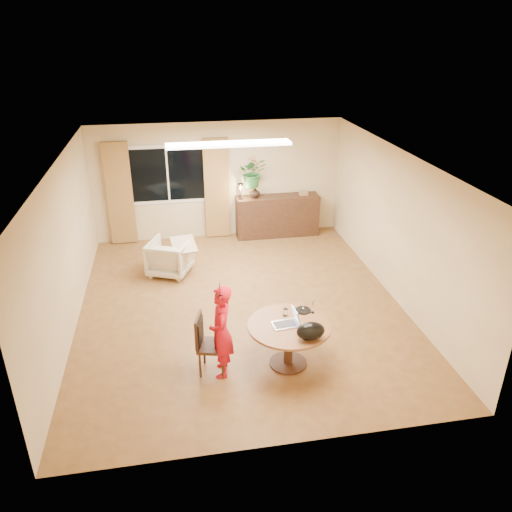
{
  "coord_description": "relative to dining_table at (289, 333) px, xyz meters",
  "views": [
    {
      "loc": [
        -1.07,
        -7.49,
        4.51
      ],
      "look_at": [
        0.24,
        -0.2,
        1.02
      ],
      "focal_mm": 35.0,
      "sensor_mm": 36.0,
      "label": 1
    }
  ],
  "objects": [
    {
      "name": "floor",
      "position": [
        -0.43,
        1.76,
        -0.53
      ],
      "size": [
        6.5,
        6.5,
        0.0
      ],
      "primitive_type": "plane",
      "color": "brown",
      "rests_on": "ground"
    },
    {
      "name": "ceiling",
      "position": [
        -0.43,
        1.76,
        2.07
      ],
      "size": [
        6.5,
        6.5,
        0.0
      ],
      "primitive_type": "plane",
      "rotation": [
        3.14,
        0.0,
        0.0
      ],
      "color": "white",
      "rests_on": "wall_back"
    },
    {
      "name": "wall_back",
      "position": [
        -0.43,
        5.01,
        0.77
      ],
      "size": [
        5.5,
        0.0,
        5.5
      ],
      "primitive_type": "plane",
      "rotation": [
        1.57,
        0.0,
        0.0
      ],
      "color": "tan",
      "rests_on": "floor"
    },
    {
      "name": "wall_left",
      "position": [
        -3.18,
        1.76,
        0.77
      ],
      "size": [
        0.0,
        6.5,
        6.5
      ],
      "primitive_type": "plane",
      "rotation": [
        1.57,
        0.0,
        1.57
      ],
      "color": "tan",
      "rests_on": "floor"
    },
    {
      "name": "wall_right",
      "position": [
        2.32,
        1.76,
        0.77
      ],
      "size": [
        0.0,
        6.5,
        6.5
      ],
      "primitive_type": "plane",
      "rotation": [
        1.57,
        0.0,
        -1.57
      ],
      "color": "tan",
      "rests_on": "floor"
    },
    {
      "name": "window",
      "position": [
        -1.53,
        4.99,
        0.97
      ],
      "size": [
        1.7,
        0.03,
        1.3
      ],
      "color": "white",
      "rests_on": "wall_back"
    },
    {
      "name": "curtain_left",
      "position": [
        -2.58,
        4.92,
        0.62
      ],
      "size": [
        0.55,
        0.08,
        2.25
      ],
      "primitive_type": "cube",
      "color": "brown",
      "rests_on": "wall_back"
    },
    {
      "name": "curtain_right",
      "position": [
        -0.48,
        4.92,
        0.62
      ],
      "size": [
        0.55,
        0.08,
        2.25
      ],
      "primitive_type": "cube",
      "color": "brown",
      "rests_on": "wall_back"
    },
    {
      "name": "ceiling_panel",
      "position": [
        -0.43,
        2.96,
        2.04
      ],
      "size": [
        2.2,
        0.35,
        0.05
      ],
      "primitive_type": "cube",
      "color": "white",
      "rests_on": "ceiling"
    },
    {
      "name": "dining_table",
      "position": [
        0.0,
        0.0,
        0.0
      ],
      "size": [
        1.18,
        1.18,
        0.67
      ],
      "color": "brown",
      "rests_on": "floor"
    },
    {
      "name": "dining_chair",
      "position": [
        -1.08,
        0.03,
        -0.08
      ],
      "size": [
        0.52,
        0.49,
        0.9
      ],
      "primitive_type": null,
      "rotation": [
        0.0,
        0.0,
        -0.27
      ],
      "color": "#311B10",
      "rests_on": "floor"
    },
    {
      "name": "child",
      "position": [
        -0.96,
        -0.03,
        0.15
      ],
      "size": [
        0.52,
        0.37,
        1.36
      ],
      "primitive_type": "imported",
      "rotation": [
        0.0,
        0.0,
        -1.65
      ],
      "color": "#B30D0E",
      "rests_on": "floor"
    },
    {
      "name": "laptop",
      "position": [
        -0.06,
        0.0,
        0.26
      ],
      "size": [
        0.39,
        0.28,
        0.24
      ],
      "primitive_type": null,
      "rotation": [
        0.0,
        0.0,
        0.1
      ],
      "color": "#B7B7BC",
      "rests_on": "dining_table"
    },
    {
      "name": "tumbler",
      "position": [
        0.0,
        0.24,
        0.2
      ],
      "size": [
        0.08,
        0.08,
        0.11
      ],
      "primitive_type": null,
      "rotation": [
        0.0,
        0.0,
        0.03
      ],
      "color": "white",
      "rests_on": "dining_table"
    },
    {
      "name": "wine_glass",
      "position": [
        0.4,
        0.25,
        0.24
      ],
      "size": [
        0.07,
        0.07,
        0.2
      ],
      "primitive_type": null,
      "rotation": [
        0.0,
        0.0,
        0.05
      ],
      "color": "white",
      "rests_on": "dining_table"
    },
    {
      "name": "pot_lid",
      "position": [
        0.29,
        0.32,
        0.16
      ],
      "size": [
        0.29,
        0.29,
        0.04
      ],
      "primitive_type": null,
      "rotation": [
        0.0,
        0.0,
        0.31
      ],
      "color": "white",
      "rests_on": "dining_table"
    },
    {
      "name": "handbag",
      "position": [
        0.19,
        -0.4,
        0.27
      ],
      "size": [
        0.39,
        0.23,
        0.26
      ],
      "primitive_type": null,
      "rotation": [
        0.0,
        0.0,
        -0.0
      ],
      "color": "black",
      "rests_on": "dining_table"
    },
    {
      "name": "armchair",
      "position": [
        -1.61,
        3.22,
        -0.18
      ],
      "size": [
        0.99,
        1.0,
        0.7
      ],
      "primitive_type": "imported",
      "rotation": [
        0.0,
        0.0,
        2.74
      ],
      "color": "beige",
      "rests_on": "floor"
    },
    {
      "name": "throw",
      "position": [
        -1.32,
        3.13,
        0.19
      ],
      "size": [
        0.53,
        0.61,
        0.03
      ],
      "primitive_type": null,
      "rotation": [
        0.0,
        0.0,
        0.15
      ],
      "color": "beige",
      "rests_on": "armchair"
    },
    {
      "name": "sideboard",
      "position": [
        0.88,
        4.77,
        -0.06
      ],
      "size": [
        1.88,
        0.46,
        0.94
      ],
      "primitive_type": "cube",
      "color": "#311B10",
      "rests_on": "floor"
    },
    {
      "name": "vase",
      "position": [
        0.35,
        4.77,
        0.54
      ],
      "size": [
        0.26,
        0.26,
        0.25
      ],
      "primitive_type": "imported",
      "rotation": [
        0.0,
        0.0,
        0.09
      ],
      "color": "black",
      "rests_on": "sideboard"
    },
    {
      "name": "bouquet",
      "position": [
        0.31,
        4.77,
        0.99
      ],
      "size": [
        0.64,
        0.57,
        0.66
      ],
      "primitive_type": "imported",
      "rotation": [
        0.0,
        0.0,
        -0.1
      ],
      "color": "#2E6325",
      "rests_on": "vase"
    },
    {
      "name": "book_stack",
      "position": [
        1.48,
        4.77,
        0.46
      ],
      "size": [
        0.21,
        0.16,
        0.08
      ],
      "primitive_type": null,
      "rotation": [
        0.0,
        0.0,
        -0.05
      ],
      "color": "#8D6747",
      "rests_on": "sideboard"
    },
    {
      "name": "desk_lamp",
      "position": [
        0.03,
        4.72,
        0.6
      ],
      "size": [
        0.19,
        0.19,
        0.37
      ],
      "primitive_type": null,
      "rotation": [
        0.0,
        0.0,
        -0.28
      ],
      "color": "black",
      "rests_on": "sideboard"
    }
  ]
}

